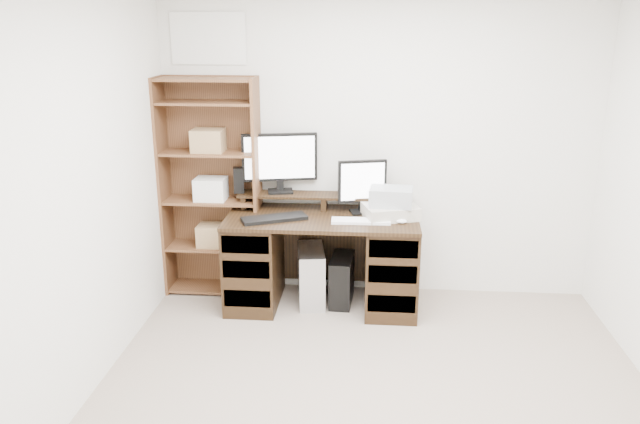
# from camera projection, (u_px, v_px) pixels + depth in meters

# --- Properties ---
(room) EXTENTS (3.54, 4.04, 2.54)m
(room) POSITION_uv_depth(u_px,v_px,m) (380.00, 222.00, 3.13)
(room) COLOR gray
(room) RESTS_ON ground
(desk) EXTENTS (1.50, 0.70, 0.75)m
(desk) POSITION_uv_depth(u_px,v_px,m) (322.00, 259.00, 4.99)
(desk) COLOR black
(desk) RESTS_ON ground
(riser_shelf) EXTENTS (1.40, 0.22, 0.12)m
(riser_shelf) POSITION_uv_depth(u_px,v_px,m) (324.00, 197.00, 5.05)
(riser_shelf) COLOR black
(riser_shelf) RESTS_ON desk
(monitor_wide) EXTENTS (0.60, 0.20, 0.48)m
(monitor_wide) POSITION_uv_depth(u_px,v_px,m) (280.00, 160.00, 5.04)
(monitor_wide) COLOR black
(monitor_wide) RESTS_ON riser_shelf
(monitor_small) EXTENTS (0.38, 0.18, 0.42)m
(monitor_small) POSITION_uv_depth(u_px,v_px,m) (362.00, 184.00, 4.91)
(monitor_small) COLOR black
(monitor_small) RESTS_ON desk
(speaker) EXTENTS (0.10, 0.10, 0.21)m
(speaker) POSITION_uv_depth(u_px,v_px,m) (239.00, 180.00, 5.06)
(speaker) COLOR black
(speaker) RESTS_ON riser_shelf
(keyboard_black) EXTENTS (0.52, 0.35, 0.03)m
(keyboard_black) POSITION_uv_depth(u_px,v_px,m) (274.00, 218.00, 4.78)
(keyboard_black) COLOR black
(keyboard_black) RESTS_ON desk
(keyboard_white) EXTENTS (0.45, 0.15, 0.02)m
(keyboard_white) POSITION_uv_depth(u_px,v_px,m) (361.00, 221.00, 4.73)
(keyboard_white) COLOR white
(keyboard_white) RESTS_ON desk
(mouse) EXTENTS (0.09, 0.06, 0.03)m
(mouse) POSITION_uv_depth(u_px,v_px,m) (402.00, 221.00, 4.70)
(mouse) COLOR white
(mouse) RESTS_ON desk
(printer) EXTENTS (0.47, 0.41, 0.10)m
(printer) POSITION_uv_depth(u_px,v_px,m) (390.00, 212.00, 4.83)
(printer) COLOR #B4AC9D
(printer) RESTS_ON desk
(basket) EXTENTS (0.34, 0.26, 0.14)m
(basket) POSITION_uv_depth(u_px,v_px,m) (391.00, 197.00, 4.79)
(basket) COLOR #A0A6AB
(basket) RESTS_ON printer
(tower_silver) EXTENTS (0.27, 0.48, 0.46)m
(tower_silver) POSITION_uv_depth(u_px,v_px,m) (311.00, 275.00, 5.08)
(tower_silver) COLOR silver
(tower_silver) RESTS_ON ground
(tower_black) EXTENTS (0.19, 0.40, 0.39)m
(tower_black) POSITION_uv_depth(u_px,v_px,m) (342.00, 280.00, 5.07)
(tower_black) COLOR black
(tower_black) RESTS_ON ground
(bookshelf) EXTENTS (0.80, 0.30, 1.80)m
(bookshelf) POSITION_uv_depth(u_px,v_px,m) (212.00, 186.00, 5.10)
(bookshelf) COLOR brown
(bookshelf) RESTS_ON ground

